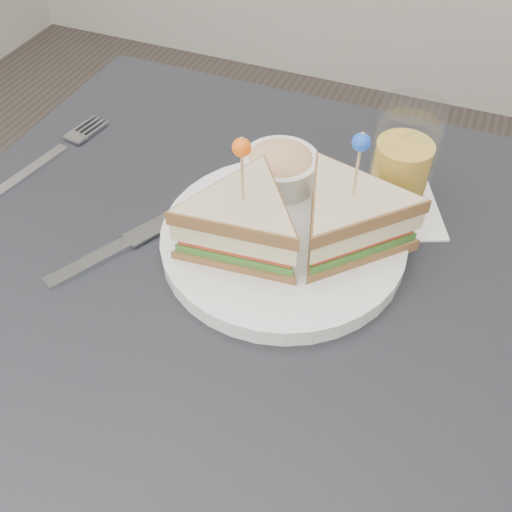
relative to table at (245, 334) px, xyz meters
name	(u,v)px	position (x,y,z in m)	size (l,w,h in m)	color
table	(245,334)	(0.00, 0.00, 0.00)	(0.80, 0.80, 0.75)	black
plate_meal	(291,219)	(0.02, 0.08, 0.12)	(0.36, 0.36, 0.16)	white
cutlery_fork	(53,154)	(-0.33, 0.12, 0.08)	(0.06, 0.21, 0.01)	silver
cutlery_knife	(136,238)	(-0.15, 0.02, 0.08)	(0.13, 0.23, 0.01)	silver
drink_set	(401,168)	(0.12, 0.19, 0.14)	(0.15, 0.15, 0.14)	white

